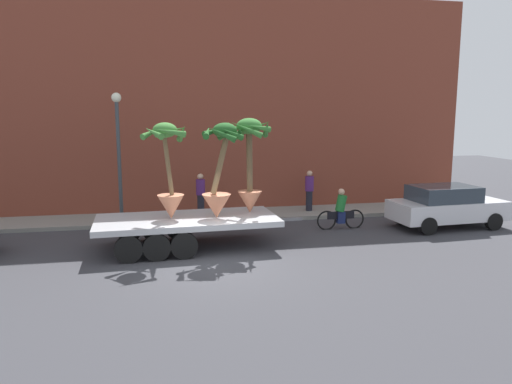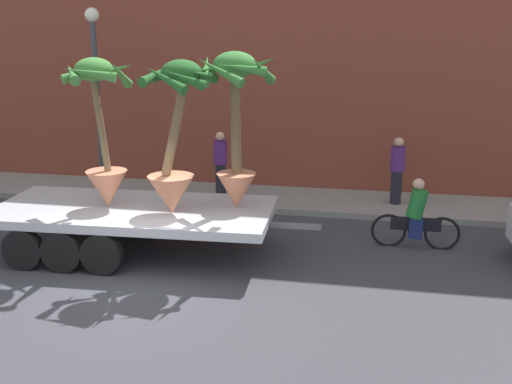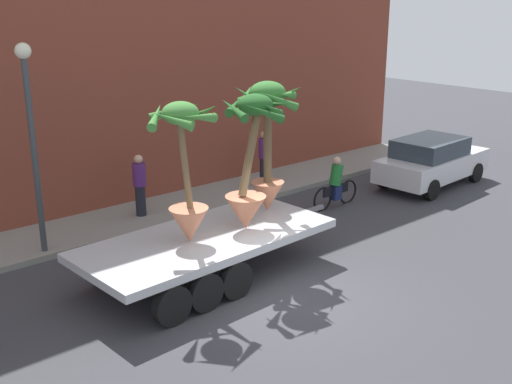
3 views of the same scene
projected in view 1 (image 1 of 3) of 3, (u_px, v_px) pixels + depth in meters
ground_plane at (218, 264)px, 13.81m from camera, size 60.00×60.00×0.00m
sidewalk at (200, 217)px, 19.69m from camera, size 24.00×2.20×0.15m
building_facade at (194, 105)px, 20.61m from camera, size 24.00×1.20×9.16m
flatbed_trailer at (180, 224)px, 15.30m from camera, size 6.72×2.81×0.98m
potted_palm_rear at (220, 173)px, 15.06m from camera, size 1.36×1.42×2.98m
potted_palm_middle at (168, 172)px, 14.91m from camera, size 1.48×1.46×2.99m
potted_palm_front at (250, 160)px, 15.78m from camera, size 1.57×1.63×3.11m
cyclist at (341, 211)px, 17.85m from camera, size 1.84×0.34×1.54m
parked_car at (446, 206)px, 18.07m from camera, size 4.33×2.09×1.58m
pedestrian_near_gate at (309, 190)px, 20.40m from camera, size 0.36×0.36×1.71m
pedestrian_far_left at (201, 194)px, 19.43m from camera, size 0.36×0.36×1.71m
street_lamp at (118, 141)px, 17.83m from camera, size 0.36×0.36×4.83m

